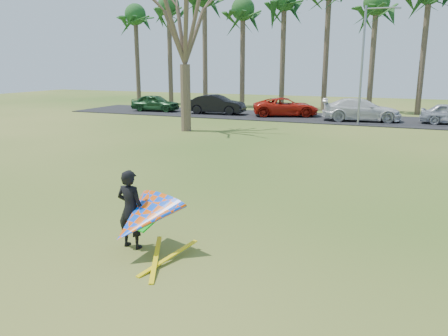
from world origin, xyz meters
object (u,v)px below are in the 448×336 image
at_px(car_0, 155,103).
at_px(car_2, 286,107).
at_px(bare_tree_left, 184,19).
at_px(car_1, 216,104).
at_px(car_3, 361,110).
at_px(streetlight, 365,60).
at_px(kite_flyer, 140,217).

relative_size(car_0, car_2, 0.82).
height_order(bare_tree_left, car_1, bare_tree_left).
bearing_deg(car_1, car_3, -95.11).
xyz_separation_m(bare_tree_left, car_1, (-1.90, 9.34, -6.05)).
height_order(streetlight, kite_flyer, streetlight).
xyz_separation_m(car_2, kite_flyer, (3.73, -27.27, 0.06)).
bearing_deg(car_3, car_2, 72.16).
xyz_separation_m(car_0, car_1, (6.05, -0.06, 0.07)).
xyz_separation_m(streetlight, car_2, (-6.20, 3.08, -3.67)).
bearing_deg(bare_tree_left, car_1, 101.48).
bearing_deg(bare_tree_left, streetlight, 34.57).
relative_size(car_0, car_3, 0.76).
bearing_deg(car_2, streetlight, -137.12).
height_order(car_3, kite_flyer, kite_flyer).
bearing_deg(streetlight, car_3, 94.89).
bearing_deg(car_1, bare_tree_left, -172.57).
bearing_deg(car_2, car_0, 72.66).
bearing_deg(kite_flyer, car_2, 97.78).
bearing_deg(car_3, bare_tree_left, 123.69).
bearing_deg(car_0, car_1, -94.83).
height_order(streetlight, car_3, streetlight).
height_order(car_0, car_2, car_0).
distance_m(streetlight, car_2, 7.83).
height_order(car_2, kite_flyer, kite_flyer).
distance_m(bare_tree_left, car_0, 13.74).
bearing_deg(car_2, car_1, 76.58).
relative_size(streetlight, car_0, 1.84).
xyz_separation_m(streetlight, car_0, (-18.11, 2.40, -3.66)).
bearing_deg(car_2, car_3, -119.75).
xyz_separation_m(streetlight, car_1, (-12.06, 2.34, -3.60)).
relative_size(car_0, car_1, 0.89).
relative_size(bare_tree_left, kite_flyer, 4.06).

